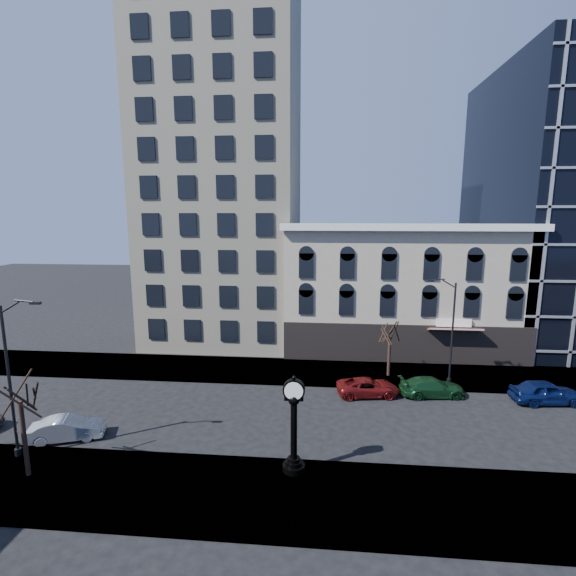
# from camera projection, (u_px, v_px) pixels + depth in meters

# --- Properties ---
(ground) EXTENTS (160.00, 160.00, 0.00)m
(ground) POSITION_uv_depth(u_px,v_px,m) (253.00, 415.00, 27.97)
(ground) COLOR black
(ground) RESTS_ON ground
(sidewalk_far) EXTENTS (160.00, 6.00, 0.12)m
(sidewalk_far) POSITION_uv_depth(u_px,v_px,m) (269.00, 370.00, 35.80)
(sidewalk_far) COLOR gray
(sidewalk_far) RESTS_ON ground
(sidewalk_near) EXTENTS (160.00, 6.00, 0.12)m
(sidewalk_near) POSITION_uv_depth(u_px,v_px,m) (225.00, 492.00, 20.11)
(sidewalk_near) COLOR gray
(sidewalk_near) RESTS_ON ground
(cream_tower) EXTENTS (15.90, 15.40, 42.50)m
(cream_tower) POSITION_uv_depth(u_px,v_px,m) (224.00, 156.00, 43.64)
(cream_tower) COLOR beige
(cream_tower) RESTS_ON ground
(victorian_row) EXTENTS (22.60, 11.19, 12.50)m
(victorian_row) POSITION_uv_depth(u_px,v_px,m) (399.00, 289.00, 41.45)
(victorian_row) COLOR #ACA28E
(victorian_row) RESTS_ON ground
(street_clock) EXTENTS (1.18, 1.18, 5.21)m
(street_clock) POSITION_uv_depth(u_px,v_px,m) (294.00, 428.00, 21.36)
(street_clock) COLOR black
(street_clock) RESTS_ON sidewalk_near
(street_lamp_near) EXTENTS (2.33, 0.38, 9.00)m
(street_lamp_near) POSITION_uv_depth(u_px,v_px,m) (16.00, 337.00, 21.90)
(street_lamp_near) COLOR black
(street_lamp_near) RESTS_ON sidewalk_near
(street_lamp_far) EXTENTS (2.21, 0.34, 8.51)m
(street_lamp_far) POSITION_uv_depth(u_px,v_px,m) (446.00, 303.00, 31.93)
(street_lamp_far) COLOR black
(street_lamp_far) RESTS_ON sidewalk_far
(bare_tree_near) EXTENTS (3.78, 3.78, 6.48)m
(bare_tree_near) POSITION_uv_depth(u_px,v_px,m) (18.00, 385.00, 20.51)
(bare_tree_near) COLOR #322119
(bare_tree_near) RESTS_ON sidewalk_near
(bare_tree_far) EXTENTS (3.14, 3.14, 5.38)m
(bare_tree_far) POSITION_uv_depth(u_px,v_px,m) (390.00, 328.00, 33.86)
(bare_tree_far) COLOR #322119
(bare_tree_far) RESTS_ON sidewalk_far
(car_near_b) EXTENTS (4.42, 2.72, 1.37)m
(car_near_b) POSITION_uv_depth(u_px,v_px,m) (67.00, 429.00, 24.86)
(car_near_b) COLOR #A5A8AD
(car_near_b) RESTS_ON ground
(car_far_a) EXTENTS (4.86, 2.75, 1.28)m
(car_far_a) POSITION_uv_depth(u_px,v_px,m) (368.00, 387.00, 30.93)
(car_far_a) COLOR maroon
(car_far_a) RESTS_ON ground
(car_far_b) EXTENTS (4.91, 2.44, 1.37)m
(car_far_b) POSITION_uv_depth(u_px,v_px,m) (432.00, 387.00, 30.83)
(car_far_b) COLOR #143F1E
(car_far_b) RESTS_ON ground
(car_far_c) EXTENTS (4.97, 2.37, 1.64)m
(car_far_c) POSITION_uv_depth(u_px,v_px,m) (546.00, 392.00, 29.65)
(car_far_c) COLOR #0C194C
(car_far_c) RESTS_ON ground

